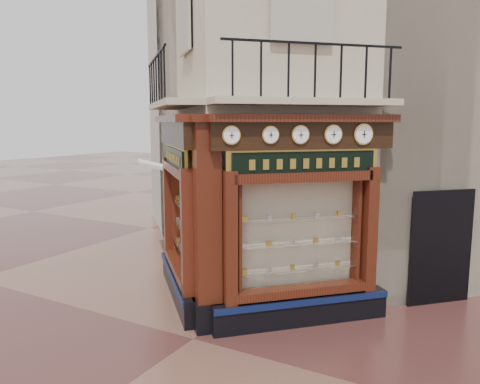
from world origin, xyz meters
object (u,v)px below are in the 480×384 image
Objects in this scene: signboard_right at (305,163)px; clock_b at (270,135)px; awning at (157,261)px; corner_pilaster at (207,227)px; clock_a at (231,135)px; clock_d at (333,134)px; clock_e at (363,134)px; clock_c at (300,135)px; signboard_left at (176,157)px.

clock_b is at bearing -171.07° from signboard_right.
corner_pilaster is at bearing -173.88° from awning.
awning is at bearing 96.12° from corner_pilaster.
clock_b is at bearing 0.00° from clock_a.
clock_d is at bearing -12.55° from signboard_right.
clock_a reaches higher than clock_b.
clock_a is 0.83× the size of clock_e.
signboard_right is (1.46, 1.01, 1.15)m from corner_pilaster.
clock_a is at bearing 180.00° from clock_e.
corner_pilaster is at bearing 165.13° from clock_c.
clock_b is 0.56m from clock_c.
corner_pilaster is at bearing -169.75° from signboard_left.
clock_c is 0.55m from signboard_right.
clock_b is 0.80× the size of clock_e.
clock_e reaches higher than clock_d.
clock_a is at bearing -180.00° from clock_b.
clock_b is 0.88m from signboard_right.
clock_a reaches higher than awning.
clock_b is 0.15× the size of signboard_right.
clock_e reaches higher than clock_b.
clock_b is (1.04, 0.44, 1.67)m from corner_pilaster.
clock_c is (0.89, 0.89, 0.00)m from clock_a.
clock_d is 0.73m from signboard_right.
clock_b is 1.20m from clock_d.
awning is at bearing 99.39° from clock_a.
clock_d is (0.85, 0.85, 0.00)m from clock_b.
corner_pilaster is 3.34m from clock_e.
awning is 4.26m from signboard_left.
signboard_left is (-3.79, -0.71, -0.52)m from clock_e.
clock_e is at bearing 0.00° from clock_a.
clock_e is 0.28× the size of awning.
corner_pilaster is 10.17× the size of clock_e.
clock_c is 0.24× the size of awning.
corner_pilaster reaches higher than signboard_right.
clock_e is (1.28, 1.28, 0.00)m from clock_b.
clock_b is at bearing -22.20° from corner_pilaster.
signboard_right is at bearing 8.93° from clock_b.
clock_a reaches higher than signboard_right.
clock_a is (0.54, -0.06, 1.67)m from corner_pilaster.
clock_d reaches higher than signboard_left.
clock_d is 3.40m from signboard_left.
awning is (-5.54, 1.66, -3.62)m from clock_d.
clock_c is 1.25m from clock_e.
awning is at bearing 106.89° from clock_b.
awning is at bearing 114.31° from signboard_right.
clock_e reaches higher than signboard_left.
clock_a is at bearing -180.00° from clock_c.
clock_c is at bearing -14.87° from corner_pilaster.
clock_c is at bearing -157.51° from awning.
clock_b is at bearing -180.00° from clock_d.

